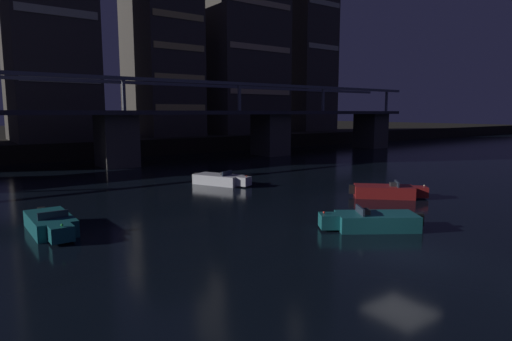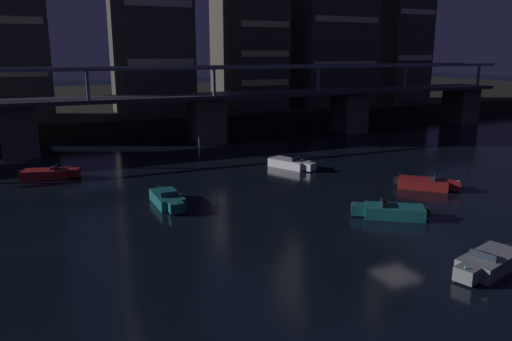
{
  "view_description": "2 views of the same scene",
  "coord_description": "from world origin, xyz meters",
  "px_view_note": "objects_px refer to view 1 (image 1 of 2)",
  "views": [
    {
      "loc": [
        -14.85,
        -10.1,
        5.81
      ],
      "look_at": [
        3.5,
        15.1,
        1.54
      ],
      "focal_mm": 29.9,
      "sensor_mm": 36.0,
      "label": 1
    },
    {
      "loc": [
        -19.26,
        -21.95,
        10.81
      ],
      "look_at": [
        -2.37,
        15.71,
        0.98
      ],
      "focal_mm": 34.5,
      "sensor_mm": 36.0,
      "label": 2
    }
  ],
  "objects_px": {
    "tower_central": "(161,65)",
    "speedboat_mid_left": "(51,224)",
    "tower_east_low": "(308,28)",
    "speedboat_near_right": "(221,179)",
    "speedboat_near_center": "(387,191)",
    "tower_east_tall": "(241,30)",
    "river_bridge": "(116,129)",
    "speedboat_far_left": "(372,221)"
  },
  "relations": [
    {
      "from": "tower_east_low",
      "to": "river_bridge",
      "type": "bearing_deg",
      "value": -158.3
    },
    {
      "from": "tower_east_tall",
      "to": "speedboat_near_center",
      "type": "bearing_deg",
      "value": -112.06
    },
    {
      "from": "tower_central",
      "to": "speedboat_near_right",
      "type": "xyz_separation_m",
      "value": [
        -10.33,
        -34.39,
        -12.69
      ]
    },
    {
      "from": "speedboat_near_center",
      "to": "speedboat_far_left",
      "type": "distance_m",
      "value": 8.7
    },
    {
      "from": "river_bridge",
      "to": "speedboat_near_center",
      "type": "bearing_deg",
      "value": -71.38
    },
    {
      "from": "river_bridge",
      "to": "speedboat_mid_left",
      "type": "distance_m",
      "value": 26.39
    },
    {
      "from": "tower_central",
      "to": "speedboat_far_left",
      "type": "bearing_deg",
      "value": -102.49
    },
    {
      "from": "speedboat_mid_left",
      "to": "speedboat_near_center",
      "type": "bearing_deg",
      "value": -11.73
    },
    {
      "from": "speedboat_near_center",
      "to": "tower_east_tall",
      "type": "bearing_deg",
      "value": 67.94
    },
    {
      "from": "tower_east_low",
      "to": "speedboat_near_right",
      "type": "bearing_deg",
      "value": -140.16
    },
    {
      "from": "river_bridge",
      "to": "speedboat_far_left",
      "type": "bearing_deg",
      "value": -86.39
    },
    {
      "from": "tower_east_low",
      "to": "speedboat_mid_left",
      "type": "xyz_separation_m",
      "value": [
        -54.79,
        -41.1,
        -21.64
      ]
    },
    {
      "from": "river_bridge",
      "to": "speedboat_mid_left",
      "type": "relative_size",
      "value": 17.36
    },
    {
      "from": "tower_central",
      "to": "speedboat_mid_left",
      "type": "distance_m",
      "value": 49.59
    },
    {
      "from": "speedboat_near_right",
      "to": "speedboat_far_left",
      "type": "distance_m",
      "value": 15.89
    },
    {
      "from": "tower_central",
      "to": "speedboat_far_left",
      "type": "height_order",
      "value": "tower_central"
    },
    {
      "from": "tower_central",
      "to": "tower_east_low",
      "type": "bearing_deg",
      "value": -0.51
    },
    {
      "from": "tower_east_tall",
      "to": "tower_east_low",
      "type": "height_order",
      "value": "tower_east_low"
    },
    {
      "from": "tower_east_low",
      "to": "speedboat_far_left",
      "type": "relative_size",
      "value": 8.4
    },
    {
      "from": "tower_east_low",
      "to": "speedboat_far_left",
      "type": "bearing_deg",
      "value": -129.83
    },
    {
      "from": "tower_east_tall",
      "to": "speedboat_near_right",
      "type": "distance_m",
      "value": 45.59
    },
    {
      "from": "speedboat_near_right",
      "to": "speedboat_mid_left",
      "type": "height_order",
      "value": "same"
    },
    {
      "from": "tower_east_tall",
      "to": "tower_east_low",
      "type": "bearing_deg",
      "value": 3.24
    },
    {
      "from": "tower_central",
      "to": "speedboat_near_right",
      "type": "bearing_deg",
      "value": -106.71
    },
    {
      "from": "tower_east_low",
      "to": "speedboat_near_center",
      "type": "xyz_separation_m",
      "value": [
        -34.35,
        -45.34,
        -21.64
      ]
    },
    {
      "from": "tower_east_tall",
      "to": "speedboat_mid_left",
      "type": "relative_size",
      "value": 6.82
    },
    {
      "from": "river_bridge",
      "to": "speedboat_near_center",
      "type": "xyz_separation_m",
      "value": [
        9.41,
        -27.93,
        -3.66
      ]
    },
    {
      "from": "speedboat_near_center",
      "to": "tower_central",
      "type": "bearing_deg",
      "value": 85.26
    },
    {
      "from": "tower_east_low",
      "to": "speedboat_mid_left",
      "type": "relative_size",
      "value": 7.7
    },
    {
      "from": "tower_east_low",
      "to": "speedboat_near_center",
      "type": "relative_size",
      "value": 9.08
    },
    {
      "from": "speedboat_mid_left",
      "to": "tower_east_low",
      "type": "bearing_deg",
      "value": 36.87
    },
    {
      "from": "tower_east_low",
      "to": "speedboat_near_center",
      "type": "distance_m",
      "value": 60.86
    },
    {
      "from": "tower_central",
      "to": "speedboat_near_center",
      "type": "height_order",
      "value": "tower_central"
    },
    {
      "from": "river_bridge",
      "to": "speedboat_near_right",
      "type": "relative_size",
      "value": 18.06
    },
    {
      "from": "river_bridge",
      "to": "tower_central",
      "type": "bearing_deg",
      "value": 53.28
    },
    {
      "from": "speedboat_near_center",
      "to": "speedboat_far_left",
      "type": "bearing_deg",
      "value": -147.7
    },
    {
      "from": "speedboat_near_right",
      "to": "speedboat_mid_left",
      "type": "xyz_separation_m",
      "value": [
        -13.9,
        -6.98,
        0.0
      ]
    },
    {
      "from": "tower_central",
      "to": "speedboat_mid_left",
      "type": "height_order",
      "value": "tower_central"
    },
    {
      "from": "speedboat_near_center",
      "to": "speedboat_far_left",
      "type": "relative_size",
      "value": 0.92
    },
    {
      "from": "river_bridge",
      "to": "speedboat_mid_left",
      "type": "xyz_separation_m",
      "value": [
        -11.03,
        -23.69,
        -3.66
      ]
    },
    {
      "from": "speedboat_near_right",
      "to": "speedboat_mid_left",
      "type": "distance_m",
      "value": 15.55
    },
    {
      "from": "tower_central",
      "to": "tower_east_low",
      "type": "distance_m",
      "value": 31.85
    }
  ]
}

